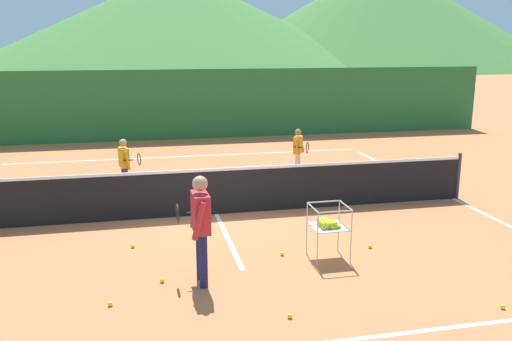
{
  "coord_description": "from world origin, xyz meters",
  "views": [
    {
      "loc": [
        -1.47,
        -10.6,
        3.45
      ],
      "look_at": [
        0.62,
        -1.02,
        1.13
      ],
      "focal_mm": 37.94,
      "sensor_mm": 36.0,
      "label": 1
    }
  ],
  "objects": [
    {
      "name": "tennis_ball_6",
      "position": [
        -1.97,
        -3.68,
        0.03
      ],
      "size": [
        0.07,
        0.07,
        0.07
      ],
      "primitive_type": "sphere",
      "color": "yellow",
      "rests_on": "ground"
    },
    {
      "name": "tennis_ball_5",
      "position": [
        -1.68,
        -1.57,
        0.03
      ],
      "size": [
        0.07,
        0.07,
        0.07
      ],
      "primitive_type": "sphere",
      "color": "yellow",
      "rests_on": "ground"
    },
    {
      "name": "line_service_center",
      "position": [
        0.0,
        0.0,
        0.0
      ],
      "size": [
        0.08,
        5.82,
        0.01
      ],
      "primitive_type": "cube",
      "color": "white",
      "rests_on": "ground"
    },
    {
      "name": "student_1",
      "position": [
        2.59,
        2.79,
        0.76
      ],
      "size": [
        0.41,
        0.7,
        1.26
      ],
      "color": "silver",
      "rests_on": "ground"
    },
    {
      "name": "tennis_net",
      "position": [
        0.0,
        0.0,
        0.5
      ],
      "size": [
        11.13,
        0.08,
        1.05
      ],
      "color": "#333338",
      "rests_on": "ground"
    },
    {
      "name": "ground_plane",
      "position": [
        0.0,
        0.0,
        0.0
      ],
      "size": [
        120.0,
        120.0,
        0.0
      ],
      "primitive_type": "plane",
      "color": "#C67042"
    },
    {
      "name": "instructor",
      "position": [
        -0.68,
        -3.21,
        0.98
      ],
      "size": [
        0.45,
        0.73,
        1.63
      ],
      "color": "#191E4C",
      "rests_on": "ground"
    },
    {
      "name": "tennis_ball_4",
      "position": [
        2.32,
        -2.46,
        0.03
      ],
      "size": [
        0.07,
        0.07,
        0.07
      ],
      "primitive_type": "sphere",
      "color": "yellow",
      "rests_on": "ground"
    },
    {
      "name": "tennis_ball_2",
      "position": [
        -1.25,
        -3.08,
        0.03
      ],
      "size": [
        0.07,
        0.07,
        0.07
      ],
      "primitive_type": "sphere",
      "color": "yellow",
      "rests_on": "ground"
    },
    {
      "name": "hill_1",
      "position": [
        4.53,
        69.57,
        6.71
      ],
      "size": [
        58.46,
        58.46,
        13.42
      ],
      "primitive_type": "cone",
      "color": "#427A38",
      "rests_on": "ground"
    },
    {
      "name": "ball_cart",
      "position": [
        1.44,
        -2.73,
        0.6
      ],
      "size": [
        0.58,
        0.58,
        0.9
      ],
      "color": "#B7B7BC",
      "rests_on": "ground"
    },
    {
      "name": "tennis_ball_1",
      "position": [
        0.75,
        -2.45,
        0.03
      ],
      "size": [
        0.07,
        0.07,
        0.07
      ],
      "primitive_type": "sphere",
      "color": "yellow",
      "rests_on": "ground"
    },
    {
      "name": "line_sideline_east",
      "position": [
        5.44,
        0.0,
        0.0
      ],
      "size": [
        0.08,
        11.17,
        0.01
      ],
      "primitive_type": "cube",
      "color": "white",
      "rests_on": "ground"
    },
    {
      "name": "student_0",
      "position": [
        -1.84,
        2.01,
        0.78
      ],
      "size": [
        0.52,
        0.57,
        1.3
      ],
      "color": "navy",
      "rests_on": "ground"
    },
    {
      "name": "windscreen_fence",
      "position": [
        0.0,
        9.18,
        1.27
      ],
      "size": [
        23.92,
        0.08,
        2.53
      ],
      "primitive_type": "cube",
      "color": "#286B33",
      "rests_on": "ground"
    },
    {
      "name": "line_baseline_far",
      "position": [
        0.0,
        6.0,
        0.0
      ],
      "size": [
        10.87,
        0.08,
        0.01
      ],
      "primitive_type": "cube",
      "color": "white",
      "rests_on": "ground"
    },
    {
      "name": "hill_0",
      "position": [
        35.47,
        70.11,
        7.85
      ],
      "size": [
        53.66,
        53.66,
        15.71
      ],
      "primitive_type": "cone",
      "color": "#427A38",
      "rests_on": "ground"
    },
    {
      "name": "tennis_ball_3",
      "position": [
        0.31,
        -4.51,
        0.03
      ],
      "size": [
        0.07,
        0.07,
        0.07
      ],
      "primitive_type": "sphere",
      "color": "yellow",
      "rests_on": "ground"
    },
    {
      "name": "tennis_ball_7",
      "position": [
        3.14,
        -4.87,
        0.03
      ],
      "size": [
        0.07,
        0.07,
        0.07
      ],
      "primitive_type": "sphere",
      "color": "yellow",
      "rests_on": "ground"
    }
  ]
}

